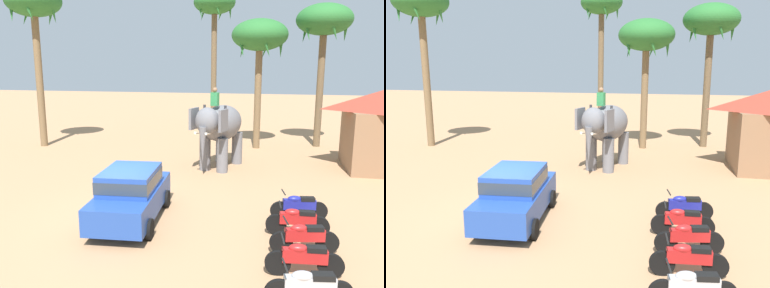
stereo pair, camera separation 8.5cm
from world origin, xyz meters
TOP-DOWN VIEW (x-y plane):
  - ground_plane at (0.00, 0.00)m, footprint 120.00×120.00m
  - car_sedan_foreground at (0.33, -0.10)m, footprint 2.19×4.25m
  - elephant_with_mahout at (1.98, 6.97)m, footprint 2.41×4.02m
  - motorcycle_nearest_camera at (5.48, -3.47)m, footprint 1.79×0.57m
  - motorcycle_second_in_row at (5.44, -2.28)m, footprint 1.80×0.55m
  - motorcycle_mid_row at (5.51, -1.12)m, footprint 1.78×0.63m
  - motorcycle_fourth_in_row at (5.37, -0.03)m, footprint 1.80×0.55m
  - motorcycle_far_in_row at (5.46, 1.17)m, footprint 1.79×0.59m
  - palm_tree_behind_elephant at (3.41, 12.05)m, footprint 3.20×3.20m
  - palm_tree_near_hut at (6.98, 13.37)m, footprint 3.20×3.20m
  - palm_tree_left_of_road at (-0.52, 19.41)m, footprint 3.20×3.20m
  - palm_tree_far_back at (-9.41, 9.72)m, footprint 3.20×3.20m

SIDE VIEW (x-z plane):
  - ground_plane at x=0.00m, z-range 0.00..0.00m
  - motorcycle_nearest_camera at x=5.48m, z-range -0.01..0.93m
  - motorcycle_second_in_row at x=5.44m, z-range -0.01..0.93m
  - motorcycle_mid_row at x=5.51m, z-range -0.01..0.93m
  - motorcycle_fourth_in_row at x=5.37m, z-range -0.01..0.93m
  - motorcycle_far_in_row at x=5.46m, z-range -0.01..0.93m
  - car_sedan_foreground at x=0.33m, z-range 0.08..1.78m
  - elephant_with_mahout at x=1.98m, z-range 0.05..3.93m
  - palm_tree_behind_elephant at x=3.41m, z-range 2.64..10.12m
  - palm_tree_near_hut at x=6.98m, z-range 3.04..11.42m
  - palm_tree_far_back at x=-9.41m, z-range 3.48..12.91m
  - palm_tree_left_of_road at x=-0.52m, z-range 3.93..14.47m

